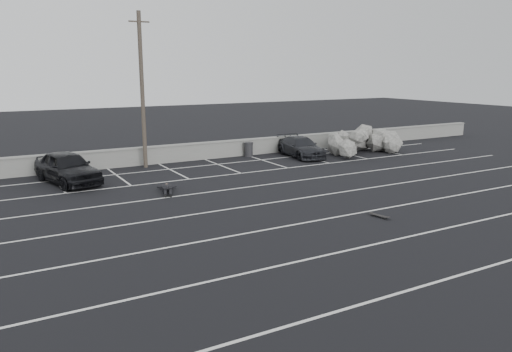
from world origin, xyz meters
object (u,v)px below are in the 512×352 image
car_left (67,167)px  skateboard (379,216)px  utility_pole (142,90)px  trash_bin (249,149)px  person (167,186)px  car_right (301,147)px  riprap_pile (364,144)px

car_left → skateboard: (9.28, -11.92, -0.73)m
utility_pole → trash_bin: utility_pole is taller
person → car_right: bearing=40.8°
car_left → utility_pole: utility_pole is taller
utility_pole → skateboard: utility_pole is taller
riprap_pile → person: bearing=-165.9°
car_right → skateboard: 13.57m
car_right → person: (-10.63, -4.58, -0.40)m
utility_pole → person: size_ratio=3.42×
skateboard → car_right: bearing=56.9°
car_left → person: size_ratio=1.85×
utility_pole → trash_bin: size_ratio=9.46×
trash_bin → person: 10.01m
person → skateboard: (5.59, -8.01, -0.17)m
car_right → skateboard: size_ratio=5.92×
car_left → utility_pole: (4.57, 2.12, 3.56)m
skateboard → trash_bin: bearing=70.2°
car_left → riprap_pile: 18.91m
riprap_pile → trash_bin: bearing=161.4°
utility_pole → person: 7.36m
car_left → riprap_pile: car_left is taller
riprap_pile → skateboard: size_ratio=7.97×
utility_pole → skateboard: size_ratio=11.65×
utility_pole → car_left: bearing=-155.1°
car_right → utility_pole: 10.55m
riprap_pile → person: riprap_pile is taller
car_left → utility_pole: bearing=10.7°
car_right → skateboard: (-5.05, -12.58, -0.57)m
car_right → trash_bin: car_right is taller
person → skateboard: bearing=-37.6°
person → car_left: bearing=150.8°
trash_bin → skateboard: size_ratio=1.23×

